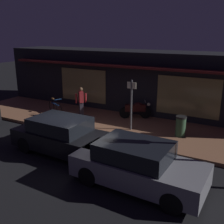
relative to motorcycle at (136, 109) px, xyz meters
The scene contains 10 objects.
ground_plane 4.45m from the motorcycle, 98.38° to the right, with size 60.00×60.00×0.00m, color black.
sidewalk_slab 1.60m from the motorcycle, 115.34° to the right, with size 18.00×4.00×0.15m, color brown.
storefront_building 2.43m from the motorcycle, 107.49° to the left, with size 18.00×3.30×3.60m.
motorcycle is the anchor object (origin of this frame).
bicycle_parked 4.64m from the motorcycle, 162.82° to the right, with size 1.53×0.72×0.91m.
person_photographer 2.99m from the motorcycle, 155.21° to the right, with size 0.49×0.50×1.67m.
sign_post 2.02m from the motorcycle, 73.52° to the right, with size 0.44×0.09×2.40m.
trash_bin 3.16m from the motorcycle, 27.12° to the right, with size 0.48×0.48×0.93m.
parked_car_far 5.13m from the motorcycle, 100.53° to the right, with size 4.15×1.87×1.42m.
parked_car_across 6.41m from the motorcycle, 65.87° to the right, with size 4.16×1.90×1.42m.
Camera 1 is at (6.13, -8.38, 4.62)m, focal length 42.71 mm.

